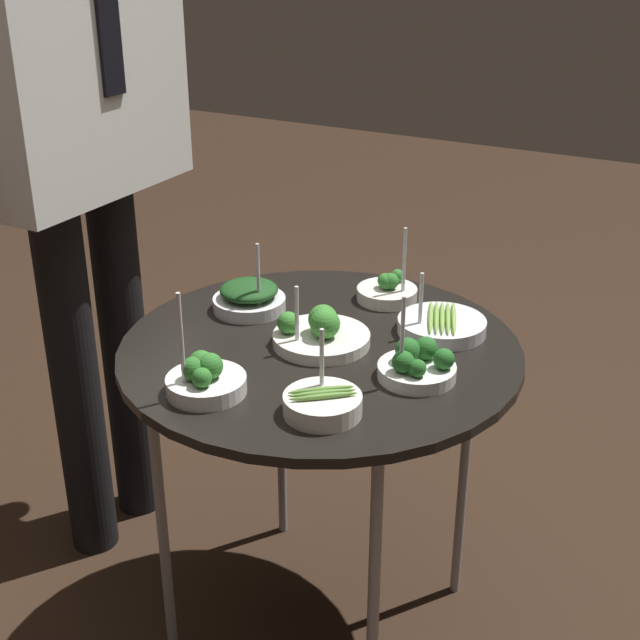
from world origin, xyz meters
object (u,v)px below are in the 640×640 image
Objects in this scene: bowl_asparagus_front_right at (442,325)px; bowl_broccoli_front_left at (388,290)px; bowl_asparagus_back_right at (323,404)px; bowl_spinach_back_left at (249,297)px; waiter_figure at (66,72)px; serving_cart at (320,365)px; bowl_broccoli_near_rim at (205,378)px; bowl_broccoli_front_center at (319,332)px; bowl_broccoli_mid_right at (417,365)px.

bowl_broccoli_front_left is at bearing 59.05° from bowl_asparagus_front_right.
bowl_spinach_back_left is (0.27, 0.31, 0.01)m from bowl_asparagus_back_right.
bowl_spinach_back_left is at bearing 128.39° from bowl_broccoli_front_left.
bowl_asparagus_front_right is 0.86m from waiter_figure.
bowl_asparagus_back_right is 0.41m from bowl_spinach_back_left.
bowl_asparagus_front_right is (0.15, -0.17, 0.05)m from serving_cart.
waiter_figure is at bearing 59.73° from bowl_broccoli_near_rim.
bowl_broccoli_near_rim is at bearing 160.79° from serving_cart.
bowl_broccoli_front_center is at bearing -109.90° from bowl_spinach_back_left.
bowl_broccoli_front_center is 0.70m from waiter_figure.
bowl_broccoli_front_center is at bearing 55.56° from serving_cart.
bowl_broccoli_front_left is at bearing 32.91° from bowl_broccoli_mid_right.
bowl_asparagus_back_right is (-0.20, -0.11, 0.06)m from serving_cart.
bowl_broccoli_mid_right is 0.09× the size of waiter_figure.
bowl_broccoli_near_rim is 1.04× the size of bowl_broccoli_front_center.
bowl_broccoli_near_rim is at bearing 167.68° from bowl_broccoli_front_left.
bowl_broccoli_near_rim reaches higher than bowl_asparagus_back_right.
bowl_spinach_back_left is at bearing 70.10° from bowl_broccoli_front_center.
waiter_figure is (-0.10, 0.75, 0.41)m from bowl_asparagus_front_right.
serving_cart is 0.25m from bowl_broccoli_front_left.
bowl_broccoli_mid_right is (-0.03, -0.20, 0.00)m from bowl_broccoli_front_center.
waiter_figure reaches higher than bowl_broccoli_mid_right.
bowl_broccoli_front_center is at bearing 80.94° from bowl_broccoli_mid_right.
waiter_figure is at bearing 84.83° from bowl_broccoli_front_center.
waiter_figure is (0.05, 0.57, 0.40)m from bowl_broccoli_front_center.
bowl_asparagus_back_right is 0.87× the size of bowl_spinach_back_left.
waiter_figure is at bearing 97.44° from bowl_asparagus_front_right.
bowl_asparagus_back_right reaches higher than serving_cart.
bowl_broccoli_front_left is (0.24, -0.03, -0.00)m from bowl_broccoli_front_center.
waiter_figure is (0.08, 0.77, 0.40)m from bowl_broccoli_mid_right.
waiter_figure reaches higher than bowl_broccoli_front_left.
serving_cart is 4.43× the size of bowl_asparagus_front_right.
bowl_broccoli_near_rim is (-0.23, 0.08, 0.07)m from serving_cart.
bowl_asparagus_front_right is (-0.09, -0.15, -0.01)m from bowl_broccoli_front_left.
bowl_broccoli_near_rim is 0.35m from bowl_broccoli_mid_right.
bowl_broccoli_front_center is 0.24m from bowl_broccoli_front_left.
serving_cart is 0.74m from waiter_figure.
bowl_broccoli_mid_right reaches higher than bowl_broccoli_front_center.
bowl_broccoli_near_rim is 0.33m from bowl_spinach_back_left.
bowl_spinach_back_left is at bearing 19.88° from bowl_broccoli_near_rim.
bowl_asparagus_front_right is at bearing -33.03° from bowl_broccoli_near_rim.
bowl_asparagus_back_right is at bearing -131.82° from bowl_spinach_back_left.
bowl_broccoli_near_rim is 0.46m from bowl_asparagus_front_right.
bowl_broccoli_front_center is 0.10× the size of waiter_figure.
bowl_broccoli_near_rim reaches higher than bowl_broccoli_mid_right.
bowl_asparagus_front_right is 1.04× the size of bowl_broccoli_mid_right.
bowl_broccoli_near_rim is 1.17× the size of bowl_broccoli_front_left.
bowl_broccoli_near_rim reaches higher than bowl_asparagus_front_right.
waiter_figure is (0.26, 0.69, 0.40)m from bowl_asparagus_back_right.
bowl_broccoli_mid_right is at bearing -104.44° from bowl_spinach_back_left.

